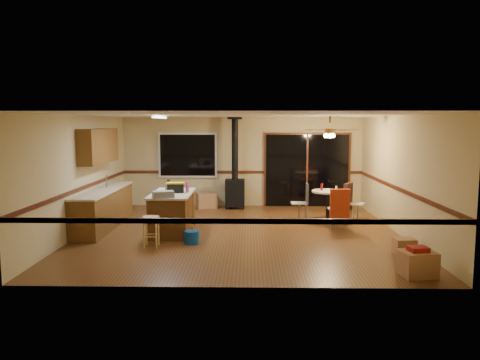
{
  "coord_description": "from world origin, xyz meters",
  "views": [
    {
      "loc": [
        0.21,
        -10.2,
        2.42
      ],
      "look_at": [
        0.0,
        0.3,
        1.15
      ],
      "focal_mm": 35.0,
      "sensor_mm": 36.0,
      "label": 1
    }
  ],
  "objects_px": {
    "chair_right": "(349,197)",
    "box_corner_b": "(404,246)",
    "toolbox_black": "(176,188)",
    "kitchen_island": "(172,213)",
    "box_under_window": "(206,200)",
    "blue_bucket": "(192,237)",
    "bar_stool": "(151,231)",
    "toolbox_grey": "(163,194)",
    "chair_near": "(339,204)",
    "wood_stove": "(235,183)",
    "chair_left": "(304,198)",
    "box_corner_a": "(417,264)",
    "dining_table": "(328,201)"
  },
  "relations": [
    {
      "from": "chair_left",
      "to": "box_under_window",
      "type": "bearing_deg",
      "value": 145.26
    },
    {
      "from": "dining_table",
      "to": "chair_near",
      "type": "distance_m",
      "value": 0.89
    },
    {
      "from": "bar_stool",
      "to": "chair_right",
      "type": "relative_size",
      "value": 0.86
    },
    {
      "from": "blue_bucket",
      "to": "chair_left",
      "type": "xyz_separation_m",
      "value": [
        2.52,
        2.25,
        0.46
      ]
    },
    {
      "from": "chair_left",
      "to": "chair_right",
      "type": "distance_m",
      "value": 1.14
    },
    {
      "from": "kitchen_island",
      "to": "chair_near",
      "type": "bearing_deg",
      "value": 4.91
    },
    {
      "from": "kitchen_island",
      "to": "chair_right",
      "type": "height_order",
      "value": "chair_right"
    },
    {
      "from": "kitchen_island",
      "to": "box_under_window",
      "type": "xyz_separation_m",
      "value": [
        0.47,
        3.1,
        -0.23
      ]
    },
    {
      "from": "blue_bucket",
      "to": "bar_stool",
      "type": "bearing_deg",
      "value": -161.61
    },
    {
      "from": "box_under_window",
      "to": "bar_stool",
      "type": "bearing_deg",
      "value": -99.22
    },
    {
      "from": "toolbox_black",
      "to": "wood_stove",
      "type": "bearing_deg",
      "value": 68.11
    },
    {
      "from": "chair_right",
      "to": "box_corner_b",
      "type": "height_order",
      "value": "chair_right"
    },
    {
      "from": "bar_stool",
      "to": "dining_table",
      "type": "height_order",
      "value": "dining_table"
    },
    {
      "from": "wood_stove",
      "to": "box_corner_b",
      "type": "bearing_deg",
      "value": -54.99
    },
    {
      "from": "chair_near",
      "to": "blue_bucket",
      "type": "bearing_deg",
      "value": -158.49
    },
    {
      "from": "toolbox_black",
      "to": "chair_right",
      "type": "bearing_deg",
      "value": 17.94
    },
    {
      "from": "chair_left",
      "to": "box_corner_a",
      "type": "relative_size",
      "value": 0.98
    },
    {
      "from": "toolbox_black",
      "to": "box_under_window",
      "type": "height_order",
      "value": "toolbox_black"
    },
    {
      "from": "chair_right",
      "to": "toolbox_grey",
      "type": "bearing_deg",
      "value": -154.57
    },
    {
      "from": "kitchen_island",
      "to": "wood_stove",
      "type": "distance_m",
      "value": 3.33
    },
    {
      "from": "box_corner_a",
      "to": "chair_right",
      "type": "bearing_deg",
      "value": 92.7
    },
    {
      "from": "toolbox_grey",
      "to": "chair_near",
      "type": "height_order",
      "value": "toolbox_grey"
    },
    {
      "from": "blue_bucket",
      "to": "chair_right",
      "type": "height_order",
      "value": "chair_right"
    },
    {
      "from": "kitchen_island",
      "to": "chair_near",
      "type": "xyz_separation_m",
      "value": [
        3.76,
        0.32,
        0.14
      ]
    },
    {
      "from": "toolbox_grey",
      "to": "bar_stool",
      "type": "distance_m",
      "value": 0.86
    },
    {
      "from": "kitchen_island",
      "to": "dining_table",
      "type": "relative_size",
      "value": 2.06
    },
    {
      "from": "kitchen_island",
      "to": "box_under_window",
      "type": "height_order",
      "value": "kitchen_island"
    },
    {
      "from": "box_under_window",
      "to": "blue_bucket",
      "type": "bearing_deg",
      "value": -88.97
    },
    {
      "from": "kitchen_island",
      "to": "dining_table",
      "type": "height_order",
      "value": "kitchen_island"
    },
    {
      "from": "chair_left",
      "to": "blue_bucket",
      "type": "bearing_deg",
      "value": -138.19
    },
    {
      "from": "wood_stove",
      "to": "blue_bucket",
      "type": "bearing_deg",
      "value": -100.68
    },
    {
      "from": "wood_stove",
      "to": "chair_left",
      "type": "height_order",
      "value": "wood_stove"
    },
    {
      "from": "bar_stool",
      "to": "dining_table",
      "type": "xyz_separation_m",
      "value": [
        3.88,
        2.41,
        0.22
      ]
    },
    {
      "from": "kitchen_island",
      "to": "box_under_window",
      "type": "distance_m",
      "value": 3.14
    },
    {
      "from": "blue_bucket",
      "to": "box_under_window",
      "type": "distance_m",
      "value": 4.05
    },
    {
      "from": "bar_stool",
      "to": "chair_near",
      "type": "bearing_deg",
      "value": 20.92
    },
    {
      "from": "kitchen_island",
      "to": "wood_stove",
      "type": "relative_size",
      "value": 0.67
    },
    {
      "from": "chair_near",
      "to": "box_under_window",
      "type": "relative_size",
      "value": 1.28
    },
    {
      "from": "chair_right",
      "to": "box_corner_b",
      "type": "distance_m",
      "value": 3.07
    },
    {
      "from": "chair_left",
      "to": "box_corner_b",
      "type": "xyz_separation_m",
      "value": [
        1.54,
        -2.97,
        -0.44
      ]
    },
    {
      "from": "wood_stove",
      "to": "toolbox_grey",
      "type": "distance_m",
      "value": 3.98
    },
    {
      "from": "kitchen_island",
      "to": "bar_stool",
      "type": "xyz_separation_m",
      "value": [
        -0.22,
        -1.2,
        -0.15
      ]
    },
    {
      "from": "kitchen_island",
      "to": "blue_bucket",
      "type": "bearing_deg",
      "value": -59.94
    },
    {
      "from": "bar_stool",
      "to": "blue_bucket",
      "type": "height_order",
      "value": "bar_stool"
    },
    {
      "from": "chair_left",
      "to": "box_corner_a",
      "type": "xyz_separation_m",
      "value": [
        1.34,
        -4.21,
        -0.39
      ]
    },
    {
      "from": "toolbox_grey",
      "to": "box_corner_a",
      "type": "distance_m",
      "value": 5.05
    },
    {
      "from": "chair_left",
      "to": "bar_stool",
      "type": "bearing_deg",
      "value": -142.67
    },
    {
      "from": "wood_stove",
      "to": "box_corner_b",
      "type": "relative_size",
      "value": 6.79
    },
    {
      "from": "dining_table",
      "to": "chair_right",
      "type": "bearing_deg",
      "value": 14.5
    },
    {
      "from": "bar_stool",
      "to": "blue_bucket",
      "type": "bearing_deg",
      "value": 18.39
    }
  ]
}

